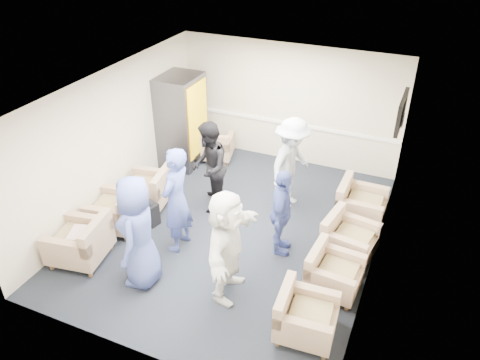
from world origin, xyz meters
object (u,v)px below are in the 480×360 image
at_px(armchair_right_near, 303,317).
at_px(person_back_right, 291,164).
at_px(person_front_right, 227,246).
at_px(armchair_corner, 215,147).
at_px(person_mid_left, 176,200).
at_px(person_front_left, 138,232).
at_px(armchair_left_near, 82,243).
at_px(armchair_right_midfar, 346,239).
at_px(armchair_left_far, 149,190).
at_px(armchair_right_far, 358,205).
at_px(armchair_left_mid, 118,212).
at_px(armchair_right_midnear, 331,273).
at_px(vending_machine, 182,121).
at_px(person_back_left, 209,167).
at_px(person_mid_right, 281,213).

distance_m(armchair_right_near, person_back_right, 3.29).
bearing_deg(person_front_right, person_back_right, -7.84).
height_order(armchair_corner, person_mid_left, person_mid_left).
bearing_deg(person_front_left, armchair_right_near, 74.33).
height_order(armchair_left_near, armchair_right_midfar, armchair_left_near).
distance_m(armchair_left_near, armchair_left_far, 1.85).
bearing_deg(person_back_right, armchair_right_far, -78.53).
bearing_deg(person_front_left, armchair_left_far, -164.58).
bearing_deg(armchair_left_far, armchair_right_near, 53.31).
relative_size(armchair_left_mid, armchair_right_midnear, 1.19).
relative_size(armchair_left_far, armchair_right_midnear, 1.17).
height_order(armchair_left_near, person_front_right, person_front_right).
xyz_separation_m(armchair_left_near, armchair_right_near, (3.83, -0.06, -0.03)).
relative_size(armchair_left_far, vending_machine, 0.47).
bearing_deg(armchair_right_far, person_front_right, 151.66).
bearing_deg(armchair_left_mid, vending_machine, 172.77).
xyz_separation_m(armchair_right_midfar, person_back_left, (-2.77, 0.39, 0.58)).
xyz_separation_m(armchair_left_mid, armchair_right_midfar, (4.03, 0.88, -0.02)).
relative_size(armchair_left_far, person_front_right, 0.53).
height_order(armchair_left_mid, vending_machine, vending_machine).
height_order(armchair_right_near, armchair_right_midfar, armchair_right_midfar).
bearing_deg(armchair_right_midfar, armchair_left_mid, 111.86).
bearing_deg(armchair_right_far, armchair_right_midfar, -178.80).
bearing_deg(person_back_right, person_front_left, 165.50).
bearing_deg(armchair_right_far, person_back_right, 90.02).
height_order(armchair_right_midnear, armchair_corner, armchair_corner).
height_order(armchair_right_midfar, person_back_left, person_back_left).
xyz_separation_m(vending_machine, person_front_left, (1.30, -3.65, -0.09)).
bearing_deg(person_mid_right, armchair_left_mid, 89.36).
distance_m(armchair_left_near, person_mid_right, 3.35).
bearing_deg(person_mid_left, armchair_left_near, -53.52).
xyz_separation_m(armchair_right_midfar, armchair_corner, (-3.54, 2.19, -0.01)).
relative_size(armchair_right_midfar, armchair_corner, 0.98).
relative_size(armchair_left_near, armchair_right_near, 1.19).
height_order(armchair_right_far, person_back_right, person_back_right).
bearing_deg(armchair_left_mid, person_back_left, 125.81).
relative_size(armchair_left_near, person_mid_right, 0.63).
distance_m(person_front_left, person_back_right, 3.30).
bearing_deg(armchair_left_mid, person_mid_left, 78.84).
xyz_separation_m(vending_machine, person_back_left, (1.36, -1.39, -0.14)).
bearing_deg(armchair_left_near, person_mid_right, 108.30).
bearing_deg(person_mid_left, person_front_left, -6.37).
relative_size(person_front_left, person_mid_left, 0.98).
height_order(armchair_right_far, vending_machine, vending_machine).
relative_size(armchair_corner, person_front_right, 0.52).
bearing_deg(armchair_left_near, armchair_corner, 164.19).
bearing_deg(person_front_right, armchair_right_far, -34.19).
height_order(armchair_left_near, person_back_right, person_back_right).
bearing_deg(armchair_left_mid, person_front_right, 64.69).
bearing_deg(armchair_left_near, armchair_right_midfar, 105.83).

